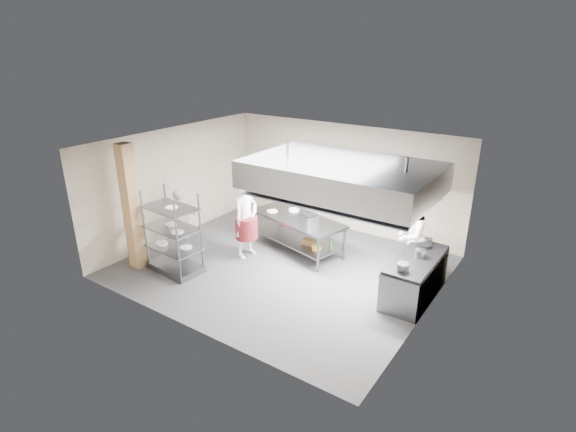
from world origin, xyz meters
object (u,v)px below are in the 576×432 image
Objects in this scene: chef_line at (410,236)px; chef_head at (246,219)px; stockpot at (420,254)px; cooking_range at (415,278)px; griddle at (309,219)px; chef_plating at (181,219)px; island at (297,234)px; pass_rack at (172,232)px.

chef_head is at bearing -65.58° from chef_line.
cooking_range is at bearing -113.91° from stockpot.
stockpot is (0.03, 0.07, 0.56)m from cooking_range.
chef_head is at bearing -172.33° from stockpot.
stockpot is at bearing 36.07° from chef_line.
chef_head is 1.54m from griddle.
chef_plating is 7.08× the size of stockpot.
cooking_range is 1.05× the size of chef_line.
island is 1.29× the size of chef_head.
chef_plating is (-5.84, -1.08, 0.38)m from cooking_range.
chef_line is 0.96m from stockpot.
chef_plating reaches higher than griddle.
chef_head is 4.23m from stockpot.
cooking_range is 1.14m from chef_line.
pass_rack is 5.52m from stockpot.
pass_rack reaches higher than griddle.
chef_head is 8.75× the size of stockpot.
chef_plating is (-1.68, -0.59, -0.19)m from chef_head.
pass_rack is 5.45m from chef_line.
cooking_range is at bearing 32.23° from chef_line.
island is 1.35× the size of chef_line.
pass_rack is at bearing -53.54° from chef_line.
island is 1.28× the size of cooking_range.
chef_line is at bearing -65.03° from chef_head.
chef_plating is at bearing -169.48° from cooking_range.
cooking_range is 0.56m from stockpot.
pass_rack is 8.61× the size of stockpot.
pass_rack is 0.98× the size of cooking_range.
chef_head is (0.91, 1.55, 0.02)m from pass_rack.
stockpot is at bearing 26.89° from pass_rack.
chef_plating reaches higher than stockpot.
stockpot is (4.19, 0.56, -0.01)m from chef_head.
griddle is (-2.87, 0.35, 0.59)m from cooking_range.
pass_rack reaches higher than stockpot.
chef_plating is at bearing -134.16° from island.
chef_plating is at bearing -168.84° from stockpot.
stockpot is (5.87, 1.16, 0.18)m from chef_plating.
stockpot is (2.90, -0.28, -0.03)m from griddle.
chef_line is at bearing 118.36° from cooking_range.
island is 3.38m from stockpot.
island is at bearing 59.27° from pass_rack.
pass_rack is 1.22× the size of chef_plating.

